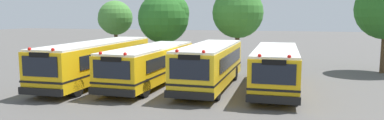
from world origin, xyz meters
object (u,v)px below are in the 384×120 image
tree_0 (114,18)px  tree_2 (237,13)px  school_bus_3 (276,67)px  school_bus_2 (210,64)px  tree_1 (165,16)px  school_bus_1 (151,63)px  school_bus_0 (98,60)px

tree_0 → tree_2: size_ratio=0.85×
school_bus_3 → tree_2: size_ratio=1.38×
school_bus_2 → tree_1: 11.87m
school_bus_1 → tree_2: bearing=-109.1°
school_bus_0 → school_bus_1: size_ratio=1.19×
school_bus_3 → tree_2: (-3.70, 9.96, 3.17)m
school_bus_2 → school_bus_3: school_bus_2 is taller
school_bus_3 → school_bus_2: bearing=2.6°
school_bus_2 → school_bus_0: bearing=0.5°
school_bus_3 → tree_2: 11.09m
school_bus_1 → school_bus_2: bearing=-177.0°
tree_2 → school_bus_2: bearing=-90.5°
school_bus_2 → tree_2: 10.63m
school_bus_1 → school_bus_3: bearing=-176.1°
tree_0 → tree_2: bearing=-2.2°
school_bus_2 → tree_1: bearing=-56.6°
school_bus_2 → tree_2: (0.10, 10.17, 3.11)m
school_bus_0 → school_bus_3: size_ratio=1.26×
tree_0 → tree_1: tree_1 is taller
school_bus_2 → tree_1: (-6.27, 9.68, 2.80)m
school_bus_2 → tree_1: tree_1 is taller
school_bus_0 → tree_1: bearing=-98.3°
school_bus_3 → tree_1: tree_1 is taller
school_bus_0 → school_bus_2: school_bus_0 is taller
school_bus_1 → tree_1: (-2.49, 9.77, 2.89)m
tree_0 → school_bus_0: bearing=-67.4°
school_bus_0 → school_bus_3: (11.28, 0.22, -0.08)m
school_bus_2 → tree_1: size_ratio=1.45×
tree_0 → school_bus_2: bearing=-41.8°
school_bus_0 → school_bus_1: bearing=177.6°
school_bus_0 → school_bus_2: bearing=178.9°
tree_1 → tree_2: (6.37, 0.49, 0.31)m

